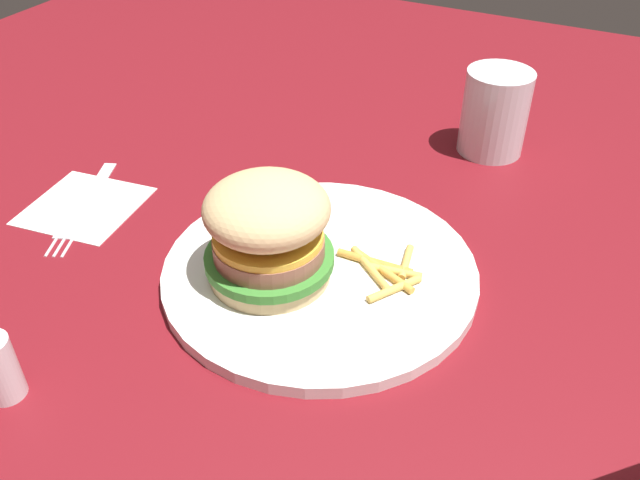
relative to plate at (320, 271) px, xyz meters
name	(u,v)px	position (x,y,z in m)	size (l,w,h in m)	color
ground_plane	(298,284)	(0.01, 0.02, -0.01)	(1.60, 1.60, 0.00)	maroon
plate	(320,271)	(0.00, 0.00, 0.00)	(0.29, 0.29, 0.01)	white
sandwich	(268,231)	(0.03, 0.03, 0.05)	(0.11, 0.11, 0.10)	tan
fries_pile	(384,269)	(-0.05, -0.02, 0.01)	(0.08, 0.09, 0.01)	#E5B251
napkin	(85,206)	(0.27, 0.01, -0.01)	(0.11, 0.11, 0.00)	white
fork	(84,204)	(0.27, 0.01, 0.00)	(0.08, 0.17, 0.00)	silver
drink_glass	(494,115)	(-0.07, -0.30, 0.04)	(0.08, 0.08, 0.10)	silver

